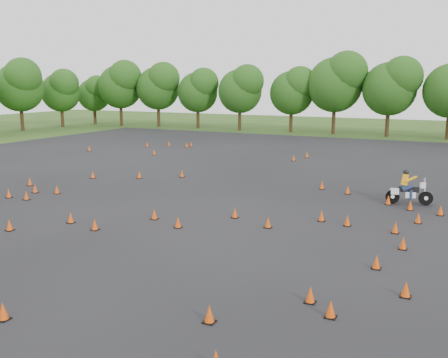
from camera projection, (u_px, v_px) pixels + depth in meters
name	position (u px, v px, depth m)	size (l,w,h in m)	color
ground	(184.00, 221.00, 22.07)	(140.00, 140.00, 0.00)	#2D5119
asphalt_pad	(240.00, 194.00, 27.36)	(62.00, 62.00, 0.00)	black
treeline	(371.00, 97.00, 51.02)	(87.02, 32.60, 10.06)	#234E16
traffic_cones	(224.00, 195.00, 26.21)	(36.73, 33.25, 0.45)	#DF4809
rider_yellow	(410.00, 187.00, 24.87)	(2.26, 0.69, 1.75)	orange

